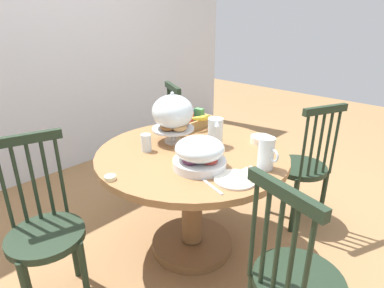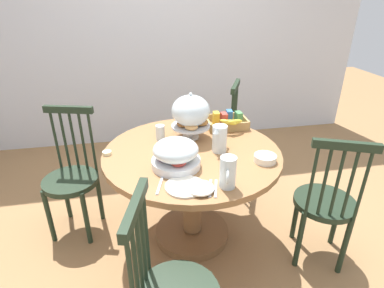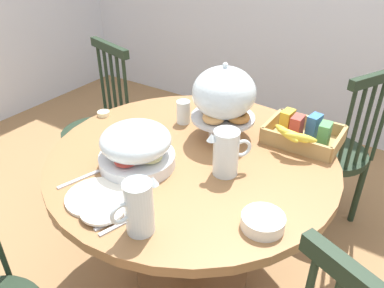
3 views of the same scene
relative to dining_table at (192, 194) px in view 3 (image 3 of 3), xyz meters
name	(u,v)px [view 3 (image 3 of 3)]	position (x,y,z in m)	size (l,w,h in m)	color
ground_plane	(201,272)	(0.03, 0.04, -0.53)	(10.00, 10.00, 0.00)	#997047
dining_table	(192,194)	(0.00, 0.00, 0.00)	(1.20, 1.20, 0.74)	olive
windsor_chair_near_window	(334,155)	(0.41, 0.80, -0.07)	(0.44, 0.44, 0.97)	#1E2D1E
windsor_chair_by_cabinet	(99,132)	(-0.86, 0.27, -0.07)	(0.42, 0.42, 0.97)	#1E2D1E
pastry_stand_with_dome	(223,96)	(0.03, 0.20, 0.41)	(0.28, 0.28, 0.34)	silver
fruit_platter_covered	(136,147)	(-0.14, -0.19, 0.30)	(0.30, 0.30, 0.18)	silver
orange_juice_pitcher	(139,210)	(0.11, -0.46, 0.30)	(0.09, 0.17, 0.18)	silver
milk_pitcher	(226,154)	(0.18, -0.04, 0.30)	(0.14, 0.15, 0.18)	silver
cereal_basket	(303,133)	(0.35, 0.34, 0.26)	(0.32, 0.30, 0.12)	tan
china_plate_large	(97,197)	(-0.12, -0.42, 0.22)	(0.22, 0.22, 0.01)	white
china_plate_small	(103,210)	(-0.05, -0.47, 0.23)	(0.15, 0.15, 0.01)	white
cereal_bowl	(263,222)	(0.42, -0.23, 0.24)	(0.14, 0.14, 0.04)	white
drinking_glass	(183,112)	(-0.19, 0.21, 0.27)	(0.06, 0.06, 0.11)	silver
butter_dish	(104,114)	(-0.56, 0.05, 0.22)	(0.06, 0.06, 0.02)	beige
table_knife	(118,218)	(0.01, -0.46, 0.22)	(0.17, 0.01, 0.01)	silver
dinner_fork	(123,223)	(0.04, -0.47, 0.22)	(0.17, 0.01, 0.01)	silver
soup_spoon	(79,179)	(-0.26, -0.38, 0.22)	(0.17, 0.01, 0.01)	silver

